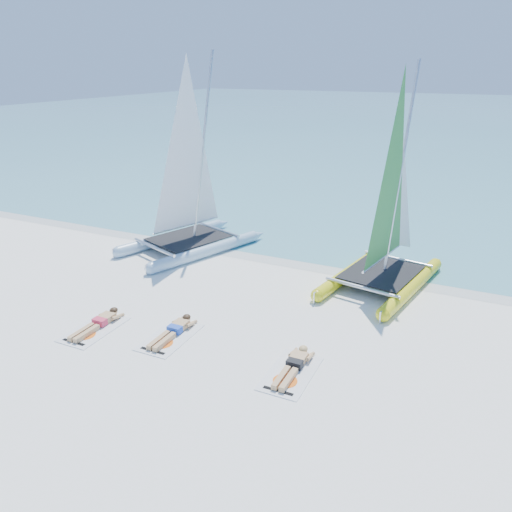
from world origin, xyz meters
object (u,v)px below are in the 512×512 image
at_px(catamaran_blue, 189,192).
at_px(towel_b, 170,337).
at_px(sunbather_b, 174,330).
at_px(sunbather_a, 99,322).
at_px(towel_c, 291,373).
at_px(sunbather_c, 294,365).
at_px(towel_a, 94,329).
at_px(catamaran_yellow, 393,215).

distance_m(catamaran_blue, towel_b, 7.06).
bearing_deg(sunbather_b, sunbather_a, -165.86).
xyz_separation_m(towel_c, sunbather_c, (0.00, 0.19, 0.11)).
distance_m(towel_a, sunbather_b, 2.19).
height_order(towel_a, towel_b, same).
distance_m(catamaran_blue, sunbather_a, 6.70).
distance_m(catamaran_blue, sunbather_b, 6.86).
bearing_deg(catamaran_yellow, towel_a, -122.93).
relative_size(catamaran_blue, sunbather_b, 4.27).
xyz_separation_m(sunbather_a, sunbather_b, (2.07, 0.52, 0.00)).
height_order(towel_a, towel_c, same).
height_order(catamaran_yellow, towel_a, catamaran_yellow).
height_order(towel_a, sunbather_b, sunbather_b).
xyz_separation_m(towel_a, sunbather_a, (0.00, 0.19, 0.11)).
xyz_separation_m(catamaran_yellow, sunbather_c, (-0.89, -6.16, -2.09)).
height_order(sunbather_a, towel_b, sunbather_a).
xyz_separation_m(towel_a, sunbather_c, (5.51, 0.54, 0.11)).
height_order(catamaran_blue, towel_a, catamaran_blue).
relative_size(sunbather_b, sunbather_c, 1.00).
distance_m(catamaran_blue, towel_a, 6.92).
bearing_deg(sunbather_c, sunbather_a, -176.36).
height_order(towel_a, sunbather_c, sunbather_c).
bearing_deg(sunbather_a, towel_c, 1.65).
relative_size(catamaran_blue, sunbather_c, 4.27).
bearing_deg(towel_a, sunbather_b, 19.01).
xyz_separation_m(catamaran_blue, catamaran_yellow, (7.41, 0.22, 0.01)).
distance_m(towel_b, towel_c, 3.44).
xyz_separation_m(catamaran_blue, towel_b, (3.08, -5.96, -2.19)).
relative_size(catamaran_blue, towel_c, 3.99).
bearing_deg(sunbather_c, towel_a, -174.37).
xyz_separation_m(catamaran_yellow, towel_a, (-6.39, -6.71, -2.20)).
relative_size(towel_a, towel_c, 1.00).
xyz_separation_m(towel_a, towel_b, (2.07, 0.52, 0.00)).
xyz_separation_m(catamaran_blue, sunbather_b, (3.08, -5.77, -2.08)).
relative_size(towel_b, sunbather_b, 1.07).
relative_size(catamaran_blue, sunbather_a, 4.27).
bearing_deg(catamaran_blue, catamaran_yellow, 22.19).
bearing_deg(catamaran_blue, towel_b, -42.18).
relative_size(catamaran_yellow, sunbather_b, 4.07).
height_order(catamaran_yellow, sunbather_a, catamaran_yellow).
bearing_deg(towel_b, catamaran_yellow, 55.04).
bearing_deg(catamaran_blue, towel_a, -60.65).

